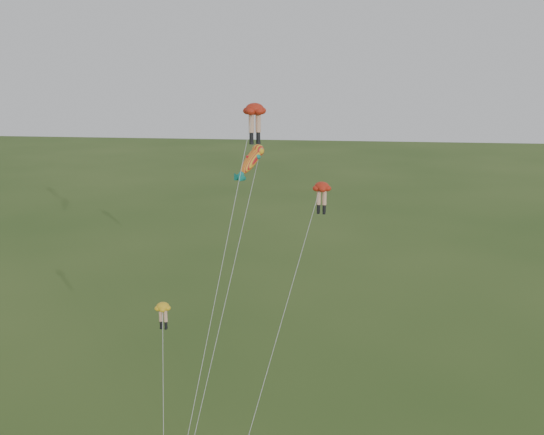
# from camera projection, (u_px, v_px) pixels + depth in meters

# --- Properties ---
(legs_kite_red_high) EXTENTS (4.30, 10.22, 20.28)m
(legs_kite_red_high) POSITION_uv_depth(u_px,v_px,m) (254.00, 116.00, 39.55)
(legs_kite_red_high) COLOR red
(legs_kite_red_high) RESTS_ON ground
(legs_kite_red_mid) EXTENTS (4.94, 11.41, 14.94)m
(legs_kite_red_mid) POSITION_uv_depth(u_px,v_px,m) (320.00, 194.00, 41.27)
(legs_kite_red_mid) COLOR red
(legs_kite_red_mid) RESTS_ON ground
(legs_kite_yellow) EXTENTS (1.10, 3.18, 8.71)m
(legs_kite_yellow) POSITION_uv_depth(u_px,v_px,m) (163.00, 314.00, 36.78)
(legs_kite_yellow) COLOR yellow
(legs_kite_yellow) RESTS_ON ground
(fish_kite) EXTENTS (3.76, 10.20, 17.64)m
(fish_kite) POSITION_uv_depth(u_px,v_px,m) (251.00, 161.00, 41.08)
(fish_kite) COLOR yellow
(fish_kite) RESTS_ON ground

